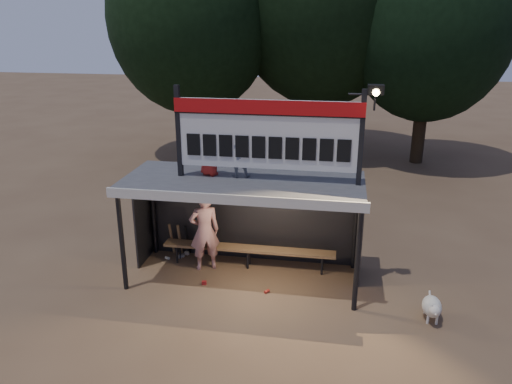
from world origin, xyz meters
TOP-DOWN VIEW (x-y plane):
  - ground at (0.00, 0.00)m, footprint 80.00×80.00m
  - player at (-0.96, 0.29)m, footprint 0.81×0.69m
  - child_a at (-0.13, 0.13)m, footprint 0.57×0.48m
  - child_b at (-0.75, 0.14)m, footprint 0.59×0.50m
  - dugout_shelter at (0.00, 0.24)m, footprint 5.10×2.08m
  - scoreboard_assembly at (0.56, -0.01)m, footprint 4.10×0.27m
  - bench at (0.00, 0.55)m, footprint 4.00×0.35m
  - tree_left at (-4.00, 10.00)m, footprint 6.46×6.46m
  - tree_mid at (1.00, 11.50)m, footprint 7.22×7.22m
  - tree_right at (5.00, 10.50)m, footprint 6.08×6.08m
  - dog at (3.85, -1.01)m, footprint 0.36×0.81m
  - bats at (-1.75, 0.82)m, footprint 0.48×0.32m
  - litter at (-1.20, 0.32)m, footprint 2.72×1.57m

SIDE VIEW (x-z plane):
  - ground at x=0.00m, z-range 0.00..0.00m
  - litter at x=-1.20m, z-range 0.00..0.08m
  - dog at x=3.85m, z-range 0.03..0.53m
  - bats at x=-1.75m, z-range 0.01..0.85m
  - bench at x=0.00m, z-range 0.19..0.67m
  - player at x=-0.96m, z-range 0.00..1.88m
  - dugout_shelter at x=0.00m, z-range 0.69..3.01m
  - child_a at x=-0.13m, z-range 2.32..3.34m
  - child_b at x=-0.75m, z-range 2.32..3.34m
  - scoreboard_assembly at x=0.56m, z-range 2.33..4.32m
  - tree_right at x=5.00m, z-range 0.83..9.55m
  - tree_left at x=-4.00m, z-range 0.88..10.15m
  - tree_mid at x=1.00m, z-range 0.99..11.34m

